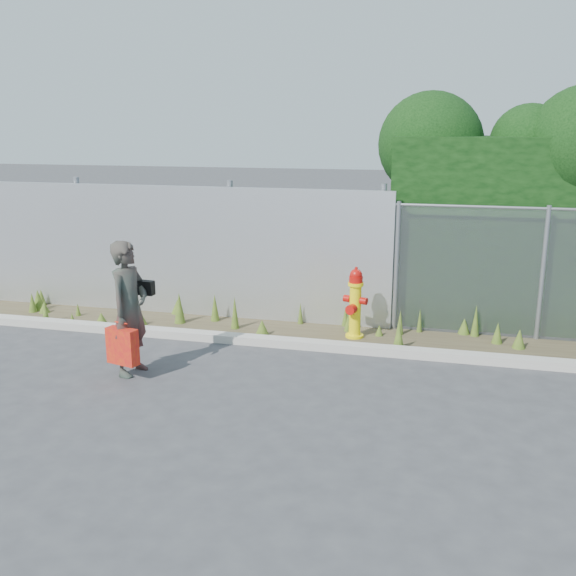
# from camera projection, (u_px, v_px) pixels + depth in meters

# --- Properties ---
(ground) EXTENTS (80.00, 80.00, 0.00)m
(ground) POSITION_uv_depth(u_px,v_px,m) (285.00, 398.00, 7.68)
(ground) COLOR #3A3A3D
(ground) RESTS_ON ground
(curb) EXTENTS (16.00, 0.22, 0.12)m
(curb) POSITION_uv_depth(u_px,v_px,m) (314.00, 345.00, 9.36)
(curb) COLOR #ABA69A
(curb) RESTS_ON ground
(weed_strip) EXTENTS (16.00, 1.30, 0.53)m
(weed_strip) POSITION_uv_depth(u_px,v_px,m) (337.00, 328.00, 9.94)
(weed_strip) COLOR #463B28
(weed_strip) RESTS_ON ground
(corrugated_fence) EXTENTS (8.50, 0.21, 2.30)m
(corrugated_fence) POSITION_uv_depth(u_px,v_px,m) (144.00, 249.00, 10.98)
(corrugated_fence) COLOR silver
(corrugated_fence) RESTS_ON ground
(fire_hydrant) EXTENTS (0.37, 0.33, 1.12)m
(fire_hydrant) POSITION_uv_depth(u_px,v_px,m) (355.00, 304.00, 9.70)
(fire_hydrant) COLOR yellow
(fire_hydrant) RESTS_ON ground
(woman) EXTENTS (0.52, 0.70, 1.77)m
(woman) POSITION_uv_depth(u_px,v_px,m) (130.00, 308.00, 8.26)
(woman) COLOR #0D5544
(woman) RESTS_ON ground
(red_tote_bag) EXTENTS (0.42, 0.16, 0.56)m
(red_tote_bag) POSITION_uv_depth(u_px,v_px,m) (123.00, 346.00, 8.15)
(red_tote_bag) COLOR red
(black_shoulder_bag) EXTENTS (0.25, 0.10, 0.19)m
(black_shoulder_bag) POSITION_uv_depth(u_px,v_px,m) (145.00, 288.00, 8.42)
(black_shoulder_bag) COLOR black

